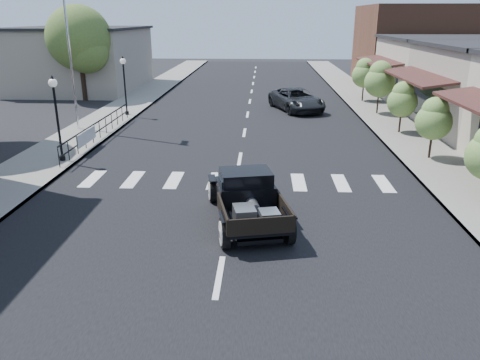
{
  "coord_description": "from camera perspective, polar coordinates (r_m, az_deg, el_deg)",
  "views": [
    {
      "loc": [
        1.0,
        -12.9,
        5.98
      ],
      "look_at": [
        0.29,
        1.34,
        1.0
      ],
      "focal_mm": 35.0,
      "sensor_mm": 36.0,
      "label": 1
    }
  ],
  "objects": [
    {
      "name": "road_markings",
      "position": [
        23.68,
        0.34,
        4.62
      ],
      "size": [
        12.0,
        60.0,
        0.06
      ],
      "primitive_type": null,
      "color": "silver",
      "rests_on": "ground"
    },
    {
      "name": "railing",
      "position": [
        24.93,
        -16.76,
        6.09
      ],
      "size": [
        0.08,
        10.0,
        1.0
      ],
      "primitive_type": null,
      "color": "black",
      "rests_on": "sidewalk_left"
    },
    {
      "name": "small_tree_d",
      "position": [
        31.33,
        16.6,
        10.68
      ],
      "size": [
        1.9,
        1.9,
        3.17
      ],
      "primitive_type": null,
      "color": "olive",
      "rests_on": "sidewalk_right"
    },
    {
      "name": "ground",
      "position": [
        14.25,
        -1.44,
        -5.57
      ],
      "size": [
        120.0,
        120.0,
        0.0
      ],
      "primitive_type": "plane",
      "color": "black",
      "rests_on": "ground"
    },
    {
      "name": "banner",
      "position": [
        23.12,
        -18.12,
        4.45
      ],
      "size": [
        0.04,
        2.2,
        0.6
      ],
      "primitive_type": null,
      "color": "silver",
      "rests_on": "sidewalk_left"
    },
    {
      "name": "road",
      "position": [
        28.54,
        0.79,
        7.17
      ],
      "size": [
        14.0,
        80.0,
        0.02
      ],
      "primitive_type": "cube",
      "color": "black",
      "rests_on": "ground"
    },
    {
      "name": "far_building_right",
      "position": [
        47.24,
        21.49,
        14.96
      ],
      "size": [
        11.0,
        10.0,
        7.0
      ],
      "primitive_type": "cube",
      "color": "brown",
      "rests_on": "ground"
    },
    {
      "name": "flagpole",
      "position": [
        26.9,
        -20.44,
        17.74
      ],
      "size": [
        0.12,
        0.12,
        11.31
      ],
      "primitive_type": "cylinder",
      "color": "silver",
      "rests_on": "sidewalk_left"
    },
    {
      "name": "hotrod_pickup",
      "position": [
        14.2,
        0.84,
        -2.08
      ],
      "size": [
        3.13,
        5.05,
        1.63
      ],
      "primitive_type": null,
      "rotation": [
        0.0,
        0.0,
        0.21
      ],
      "color": "black",
      "rests_on": "ground"
    },
    {
      "name": "second_car",
      "position": [
        32.08,
        6.89,
        9.68
      ],
      "size": [
        4.02,
        5.73,
        1.45
      ],
      "primitive_type": "imported",
      "rotation": [
        0.0,
        0.0,
        0.34
      ],
      "color": "black",
      "rests_on": "ground"
    },
    {
      "name": "lamp_post_b",
      "position": [
        21.15,
        -21.37,
        6.94
      ],
      "size": [
        0.36,
        0.36,
        3.59
      ],
      "primitive_type": null,
      "color": "black",
      "rests_on": "sidewalk_left"
    },
    {
      "name": "low_building_left",
      "position": [
        44.05,
        -19.01,
        13.71
      ],
      "size": [
        10.0,
        12.0,
        5.0
      ],
      "primitive_type": "cube",
      "color": "gray",
      "rests_on": "ground"
    },
    {
      "name": "sidewalk_right",
      "position": [
        29.48,
        17.66,
        6.79
      ],
      "size": [
        3.0,
        80.0,
        0.15
      ],
      "primitive_type": "cube",
      "color": "gray",
      "rests_on": "ground"
    },
    {
      "name": "small_tree_e",
      "position": [
        35.95,
        14.86,
        11.66
      ],
      "size": [
        1.77,
        1.77,
        2.95
      ],
      "primitive_type": null,
      "color": "olive",
      "rests_on": "sidewalk_right"
    },
    {
      "name": "big_tree_far",
      "position": [
        37.5,
        -18.86,
        14.38
      ],
      "size": [
        4.69,
        4.69,
        6.89
      ],
      "primitive_type": null,
      "color": "#4A622A",
      "rests_on": "ground"
    },
    {
      "name": "storefront_far",
      "position": [
        37.78,
        25.16,
        11.82
      ],
      "size": [
        10.0,
        9.0,
        4.5
      ],
      "primitive_type": "cube",
      "color": "#BBB19E",
      "rests_on": "ground"
    },
    {
      "name": "lamp_post_c",
      "position": [
        30.42,
        -13.86,
        11.08
      ],
      "size": [
        0.36,
        0.36,
        3.59
      ],
      "primitive_type": null,
      "color": "black",
      "rests_on": "sidewalk_left"
    },
    {
      "name": "small_tree_c",
      "position": [
        26.36,
        19.09,
        8.29
      ],
      "size": [
        1.55,
        1.55,
        2.58
      ],
      "primitive_type": null,
      "color": "olive",
      "rests_on": "sidewalk_right"
    },
    {
      "name": "small_tree_b",
      "position": [
        21.84,
        22.43,
        5.76
      ],
      "size": [
        1.53,
        1.53,
        2.56
      ],
      "primitive_type": null,
      "color": "olive",
      "rests_on": "sidewalk_right"
    },
    {
      "name": "sidewalk_left",
      "position": [
        30.05,
        -15.76,
        7.2
      ],
      "size": [
        3.0,
        80.0,
        0.15
      ],
      "primitive_type": "cube",
      "color": "gray",
      "rests_on": "ground"
    }
  ]
}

